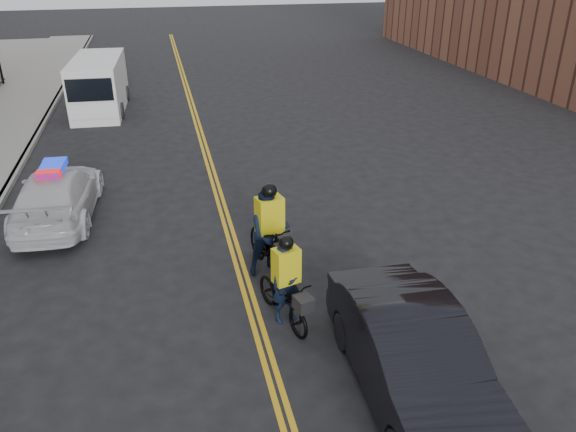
# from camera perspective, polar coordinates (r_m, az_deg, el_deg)

# --- Properties ---
(ground) EXTENTS (120.00, 120.00, 0.00)m
(ground) POSITION_cam_1_polar(r_m,az_deg,el_deg) (11.56, -3.87, -8.54)
(ground) COLOR black
(ground) RESTS_ON ground
(center_line_left) EXTENTS (0.10, 60.00, 0.01)m
(center_line_left) POSITION_cam_1_polar(r_m,az_deg,el_deg) (18.66, -8.22, 5.20)
(center_line_left) COLOR gold
(center_line_left) RESTS_ON ground
(center_line_right) EXTENTS (0.10, 60.00, 0.01)m
(center_line_right) POSITION_cam_1_polar(r_m,az_deg,el_deg) (18.67, -7.73, 5.25)
(center_line_right) COLOR gold
(center_line_right) RESTS_ON ground
(curb) EXTENTS (0.20, 60.00, 0.15)m
(curb) POSITION_cam_1_polar(r_m,az_deg,el_deg) (19.15, -26.15, 3.50)
(curb) COLOR gray
(curb) RESTS_ON ground
(police_cruiser) EXTENTS (2.08, 4.65, 1.49)m
(police_cruiser) POSITION_cam_1_polar(r_m,az_deg,el_deg) (15.73, -22.41, 2.00)
(police_cruiser) COLOR silver
(police_cruiser) RESTS_ON ground
(dark_sedan) EXTENTS (1.72, 4.63, 1.51)m
(dark_sedan) POSITION_cam_1_polar(r_m,az_deg,el_deg) (9.14, 12.71, -14.03)
(dark_sedan) COLOR black
(dark_sedan) RESTS_ON ground
(cargo_van) EXTENTS (2.23, 5.34, 2.20)m
(cargo_van) POSITION_cam_1_polar(r_m,az_deg,el_deg) (25.75, -18.68, 12.39)
(cargo_van) COLOR white
(cargo_van) RESTS_ON ground
(cyclist_near) EXTENTS (1.13, 1.95, 1.81)m
(cyclist_near) POSITION_cam_1_polar(r_m,az_deg,el_deg) (10.66, -0.16, -7.70)
(cyclist_near) COLOR black
(cyclist_near) RESTS_ON ground
(cyclist_far) EXTENTS (1.08, 2.15, 2.10)m
(cyclist_far) POSITION_cam_1_polar(r_m,az_deg,el_deg) (12.05, -1.83, -2.32)
(cyclist_far) COLOR black
(cyclist_far) RESTS_ON ground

